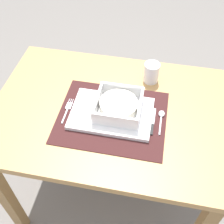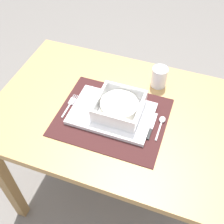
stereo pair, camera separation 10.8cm
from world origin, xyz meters
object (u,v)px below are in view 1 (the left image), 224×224
(fork, at_px, (68,109))
(drinking_glass, at_px, (151,73))
(porridge_bowl, at_px, (119,106))
(spoon, at_px, (161,116))
(bread_knife, at_px, (147,119))
(butter_knife, at_px, (152,123))
(dining_table, at_px, (110,127))

(fork, height_order, drinking_glass, drinking_glass)
(porridge_bowl, bearing_deg, drinking_glass, 64.51)
(porridge_bowl, bearing_deg, spoon, 3.90)
(porridge_bowl, height_order, bread_knife, porridge_bowl)
(drinking_glass, bearing_deg, bread_knife, -87.13)
(porridge_bowl, distance_m, butter_knife, 0.14)
(butter_knife, distance_m, bread_knife, 0.03)
(butter_knife, bearing_deg, dining_table, 162.53)
(dining_table, distance_m, porridge_bowl, 0.16)
(porridge_bowl, bearing_deg, bread_knife, -6.54)
(fork, height_order, butter_knife, butter_knife)
(porridge_bowl, height_order, butter_knife, porridge_bowl)
(butter_knife, xyz_separation_m, drinking_glass, (-0.03, 0.24, 0.03))
(fork, bearing_deg, drinking_glass, 41.52)
(fork, height_order, bread_knife, bread_knife)
(dining_table, distance_m, bread_knife, 0.19)
(spoon, height_order, drinking_glass, drinking_glass)
(porridge_bowl, height_order, spoon, porridge_bowl)
(spoon, distance_m, bread_knife, 0.06)
(bread_knife, bearing_deg, spoon, 20.67)
(dining_table, height_order, spoon, spoon)
(fork, distance_m, spoon, 0.37)
(spoon, distance_m, butter_knife, 0.05)
(dining_table, distance_m, fork, 0.21)
(spoon, relative_size, drinking_glass, 1.35)
(dining_table, xyz_separation_m, fork, (-0.16, -0.03, 0.12))
(butter_knife, xyz_separation_m, bread_knife, (-0.02, 0.01, -0.00))
(spoon, bearing_deg, butter_knife, -125.96)
(bread_knife, height_order, drinking_glass, drinking_glass)
(fork, bearing_deg, butter_knife, 2.46)
(butter_knife, bearing_deg, bread_knife, 144.25)
(butter_knife, bearing_deg, porridge_bowl, 165.05)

